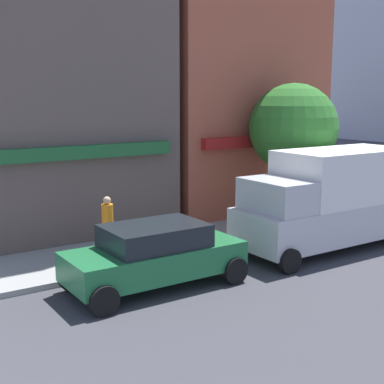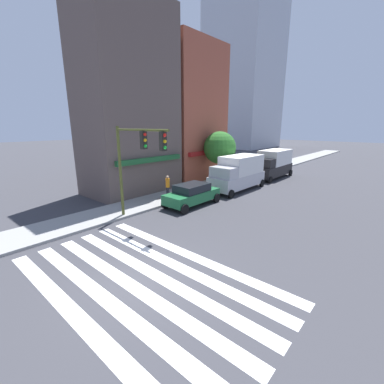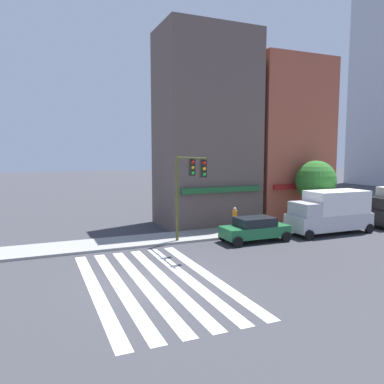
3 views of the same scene
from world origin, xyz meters
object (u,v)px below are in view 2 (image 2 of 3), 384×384
object	(u,v)px
box_truck_silver	(238,172)
sedan_green	(192,194)
box_truck_black	(273,164)
traffic_signal	(136,155)
pedestrian_orange_vest	(168,186)
street_tree	(220,148)

from	to	relation	value
box_truck_silver	sedan_green	bearing A→B (deg)	-179.41
box_truck_silver	box_truck_black	size ratio (longest dim) A/B	1.00
traffic_signal	box_truck_black	xyz separation A→B (m)	(18.22, -0.03, -2.50)
box_truck_silver	pedestrian_orange_vest	size ratio (longest dim) A/B	3.52
sedan_green	pedestrian_orange_vest	distance (m)	2.42
traffic_signal	street_tree	xyz separation A→B (m)	(12.04, 2.77, -0.55)
box_truck_silver	box_truck_black	xyz separation A→B (m)	(7.23, 0.00, 0.00)
traffic_signal	box_truck_black	world-z (taller)	traffic_signal
sedan_green	box_truck_silver	world-z (taller)	box_truck_silver
sedan_green	street_tree	xyz separation A→B (m)	(7.32, 2.80, 2.69)
street_tree	box_truck_silver	bearing A→B (deg)	-110.57
box_truck_silver	pedestrian_orange_vest	bearing A→B (deg)	159.97
sedan_green	box_truck_silver	xyz separation A→B (m)	(6.27, -0.00, 0.75)
traffic_signal	pedestrian_orange_vest	size ratio (longest dim) A/B	3.18
sedan_green	box_truck_silver	bearing A→B (deg)	0.34
traffic_signal	sedan_green	size ratio (longest dim) A/B	1.28
box_truck_silver	pedestrian_orange_vest	world-z (taller)	box_truck_silver
box_truck_black	street_tree	world-z (taller)	street_tree
sedan_green	box_truck_black	bearing A→B (deg)	0.34
sedan_green	box_truck_silver	size ratio (longest dim) A/B	0.71
box_truck_silver	street_tree	distance (m)	3.57
sedan_green	pedestrian_orange_vest	bearing A→B (deg)	93.27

